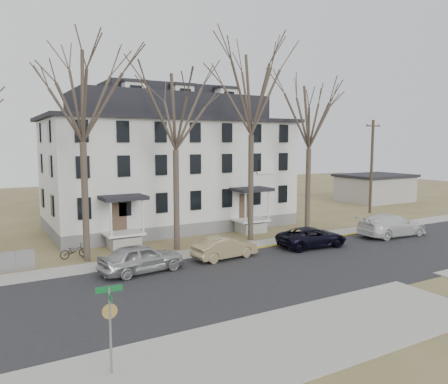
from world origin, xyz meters
TOP-DOWN VIEW (x-y plane):
  - ground at (0.00, 0.00)m, footprint 120.00×120.00m
  - main_road at (0.00, 2.00)m, footprint 120.00×10.00m
  - far_sidewalk at (0.00, 8.00)m, footprint 120.00×2.00m
  - near_sidewalk_left at (-8.00, -5.00)m, footprint 20.00×5.00m
  - yellow_curb at (5.00, 7.10)m, footprint 14.00×0.25m
  - boarding_house at (-2.00, 17.95)m, footprint 20.80×12.36m
  - distant_building at (26.00, 20.00)m, footprint 8.50×6.50m
  - tree_far_left at (-11.00, 9.80)m, footprint 8.40×8.40m
  - tree_mid_left at (-5.00, 9.80)m, footprint 7.80×7.80m
  - tree_center at (1.00, 9.80)m, footprint 9.00×9.00m
  - tree_mid_right at (6.50, 9.80)m, footprint 7.80×7.80m
  - utility_pole_far at (18.50, 14.00)m, footprint 2.00×0.28m
  - car_silver at (-8.92, 5.74)m, footprint 4.98×2.50m
  - car_tan at (-3.42, 5.99)m, footprint 4.34×1.86m
  - car_navy at (3.34, 5.59)m, footprint 5.14×2.70m
  - car_white at (11.07, 5.23)m, footprint 5.95×2.64m
  - bicycle_left at (-11.59, 10.72)m, footprint 1.81×0.81m
  - street_sign at (-13.34, -4.12)m, footprint 0.82×0.82m

SIDE VIEW (x-z plane):
  - ground at x=0.00m, z-range 0.00..0.00m
  - main_road at x=0.00m, z-range -0.02..0.02m
  - far_sidewalk at x=0.00m, z-range -0.04..0.04m
  - near_sidewalk_left at x=-8.00m, z-range -0.04..0.04m
  - yellow_curb at x=5.00m, z-range -0.03..0.03m
  - bicycle_left at x=-11.59m, z-range 0.00..0.92m
  - car_navy at x=3.34m, z-range 0.00..1.38m
  - car_tan at x=-3.42m, z-range 0.00..1.39m
  - car_silver at x=-8.92m, z-range 0.00..1.63m
  - car_white at x=11.07m, z-range 0.00..1.70m
  - distant_building at x=26.00m, z-range 0.00..3.35m
  - street_sign at x=-13.34m, z-range 0.44..3.32m
  - utility_pole_far at x=18.50m, z-range 0.15..9.65m
  - boarding_house at x=-2.00m, z-range -0.65..11.40m
  - tree_mid_left at x=-5.00m, z-range 3.23..15.97m
  - tree_mid_right at x=6.50m, z-range 3.23..15.97m
  - tree_far_left at x=-11.00m, z-range 3.48..17.20m
  - tree_center at x=1.00m, z-range 3.73..18.43m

